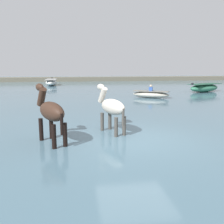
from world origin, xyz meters
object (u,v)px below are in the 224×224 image
horse_trailing_dark_bay (51,113)px  boat_distant_east (51,82)px  boat_far_inshore (204,88)px  boat_near_starboard (151,94)px  horse_lead_pinto (112,108)px

horse_trailing_dark_bay → boat_distant_east: 24.16m
boat_far_inshore → horse_trailing_dark_bay: bearing=-132.6°
boat_distant_east → boat_near_starboard: boat_near_starboard is taller
boat_far_inshore → boat_distant_east: (-15.04, 10.27, 0.01)m
boat_far_inshore → boat_near_starboard: bearing=-150.8°
boat_distant_east → boat_near_starboard: (8.75, -13.79, -0.12)m
horse_trailing_dark_bay → boat_far_inshore: size_ratio=0.54×
horse_trailing_dark_bay → boat_far_inshore: bearing=47.4°
horse_lead_pinto → boat_near_starboard: horse_lead_pinto is taller
boat_distant_east → boat_near_starboard: size_ratio=1.44×
horse_trailing_dark_bay → boat_near_starboard: 12.10m
horse_lead_pinto → boat_distant_east: horse_lead_pinto is taller
horse_lead_pinto → boat_distant_east: (-4.39, 23.11, -0.51)m
boat_near_starboard → boat_far_inshore: bearing=29.2°
boat_distant_east → boat_near_starboard: bearing=-57.6°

